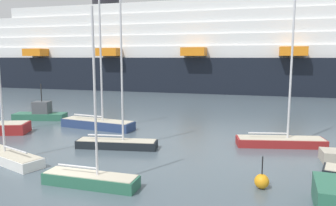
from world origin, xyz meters
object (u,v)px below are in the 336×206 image
fishing_boat_2 (41,114)px  channel_buoy_2 (262,181)px  sailboat_3 (9,154)px  sailboat_1 (117,141)px  cruise_ship (201,53)px  sailboat_0 (91,177)px  sailboat_4 (281,139)px  sailboat_6 (98,122)px

fishing_boat_2 → channel_buoy_2: bearing=-42.3°
sailboat_3 → sailboat_1: bearing=-117.6°
channel_buoy_2 → cruise_ship: 49.15m
sailboat_0 → channel_buoy_2: sailboat_0 is taller
sailboat_3 → sailboat_4: bearing=-132.9°
sailboat_3 → fishing_boat_2: bearing=-40.4°
fishing_boat_2 → sailboat_1: bearing=-45.3°
sailboat_6 → sailboat_1: bearing=-43.2°
sailboat_4 → sailboat_6: 15.59m
fishing_boat_2 → cruise_ship: size_ratio=0.05×
sailboat_6 → channel_buoy_2: (14.19, -9.84, -0.21)m
sailboat_0 → fishing_boat_2: 19.52m
sailboat_1 → cruise_ship: 43.31m
sailboat_4 → channel_buoy_2: sailboat_4 is taller
sailboat_1 → sailboat_4: size_ratio=0.89×
sailboat_4 → cruise_ship: (-12.84, 39.05, 6.58)m
sailboat_1 → fishing_boat_2: sailboat_1 is taller
sailboat_0 → sailboat_4: 14.02m
sailboat_0 → sailboat_3: 6.93m
sailboat_4 → channel_buoy_2: size_ratio=7.46×
sailboat_6 → cruise_ship: 38.12m
cruise_ship → sailboat_0: bearing=-86.1°
sailboat_1 → sailboat_6: bearing=120.7°
sailboat_4 → fishing_boat_2: size_ratio=2.23×
sailboat_1 → fishing_boat_2: (-12.01, 7.43, 0.10)m
sailboat_1 → cruise_ship: bearing=83.5°
sailboat_0 → channel_buoy_2: size_ratio=5.37×
sailboat_0 → sailboat_6: sailboat_6 is taller
cruise_ship → fishing_boat_2: bearing=-106.2°
sailboat_4 → channel_buoy_2: (-1.32, -8.25, -0.19)m
sailboat_4 → fishing_boat_2: 23.44m
sailboat_1 → fishing_boat_2: bearing=139.5°
sailboat_0 → cruise_ship: (-3.31, 49.33, 6.69)m
sailboat_0 → sailboat_3: (-6.67, 1.90, 0.06)m
cruise_ship → sailboat_6: bearing=-94.0°
sailboat_6 → cruise_ship: size_ratio=0.10×
sailboat_6 → fishing_boat_2: size_ratio=2.08×
sailboat_6 → sailboat_0: bearing=-55.9°
sailboat_6 → sailboat_4: bearing=1.5°
sailboat_3 → sailboat_4: 18.23m
sailboat_1 → sailboat_3: bearing=-146.1°
sailboat_0 → fishing_boat_2: size_ratio=1.60×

